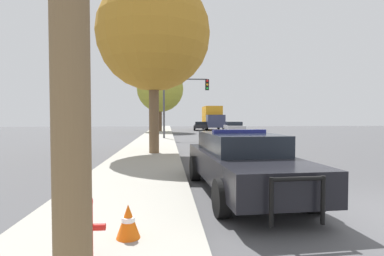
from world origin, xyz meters
TOP-DOWN VIEW (x-y plane):
  - sidewalk_left at (-5.10, 0.00)m, footprint 3.00×110.00m
  - police_car at (-2.34, 1.97)m, footprint 2.29×5.45m
  - fire_hydrant at (-5.15, -1.57)m, footprint 0.51×0.22m
  - traffic_light at (-2.89, 19.63)m, footprint 3.82×0.35m
  - car_background_oncoming at (2.67, 24.97)m, footprint 2.21×4.22m
  - car_background_distant at (0.50, 36.57)m, footprint 2.14×4.07m
  - box_truck at (2.44, 38.06)m, footprint 2.62×7.05m
  - tree_sidewalk_far at (-4.99, 31.62)m, footprint 5.66×5.66m
  - tree_sidewalk_near at (-4.78, 9.32)m, footprint 5.39×5.39m
  - traffic_cone at (-4.71, -0.90)m, footprint 0.34×0.34m

SIDE VIEW (x-z plane):
  - sidewalk_left at x=-5.10m, z-range 0.00..0.13m
  - traffic_cone at x=-4.71m, z-range 0.13..0.61m
  - fire_hydrant at x=-5.15m, z-range 0.16..0.98m
  - car_background_distant at x=0.50m, z-range 0.06..1.29m
  - car_background_oncoming at x=2.67m, z-range 0.06..1.45m
  - police_car at x=-2.34m, z-range 0.01..1.56m
  - box_truck at x=2.44m, z-range 0.08..3.53m
  - traffic_light at x=-2.89m, z-range 1.18..6.21m
  - tree_sidewalk_far at x=-4.99m, z-range 1.31..9.34m
  - tree_sidewalk_near at x=-4.78m, z-range 1.60..9.98m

